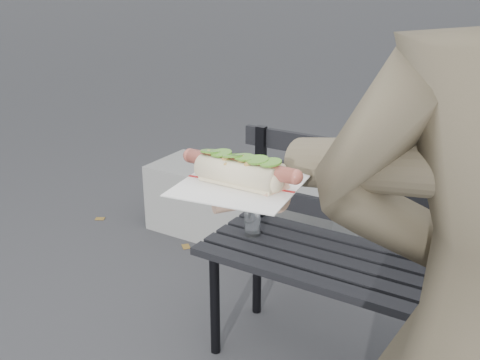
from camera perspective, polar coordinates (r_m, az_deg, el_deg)
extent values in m
cylinder|color=black|center=(2.30, -2.57, -12.56)|extent=(0.04, 0.04, 0.45)
cylinder|color=black|center=(2.55, 1.75, -8.98)|extent=(0.04, 0.04, 0.45)
cube|color=black|center=(1.93, 14.29, -12.10)|extent=(1.50, 0.07, 0.03)
cube|color=black|center=(2.00, 15.10, -10.85)|extent=(1.50, 0.07, 0.03)
cube|color=black|center=(2.08, 15.85, -9.68)|extent=(1.50, 0.07, 0.03)
cube|color=black|center=(2.15, 16.54, -8.60)|extent=(1.50, 0.07, 0.03)
cube|color=black|center=(2.23, 17.18, -7.60)|extent=(1.50, 0.07, 0.03)
cube|color=black|center=(2.38, 2.11, 0.58)|extent=(0.04, 0.03, 0.42)
cube|color=black|center=(2.21, 17.67, -4.87)|extent=(1.50, 0.02, 0.08)
cube|color=black|center=(2.16, 18.04, -1.76)|extent=(1.50, 0.02, 0.08)
cube|color=black|center=(2.12, 18.43, 1.50)|extent=(1.50, 0.02, 0.08)
cylinder|color=white|center=(2.24, 1.28, -3.41)|extent=(0.06, 0.06, 0.19)
cylinder|color=white|center=(2.19, 1.30, -0.91)|extent=(0.03, 0.03, 0.02)
cube|color=slate|center=(3.22, 0.75, -2.86)|extent=(1.20, 0.40, 0.40)
cylinder|color=brown|center=(0.89, 18.25, 1.15)|extent=(0.51, 0.23, 0.19)
cylinder|color=#D8A384|center=(0.92, 2.46, -1.44)|extent=(0.09, 0.08, 0.07)
ellipsoid|color=#D8A384|center=(0.93, 0.00, -1.44)|extent=(0.10, 0.12, 0.03)
cylinder|color=#D8A384|center=(0.93, -3.84, -1.25)|extent=(0.05, 0.02, 0.02)
cylinder|color=#D8A384|center=(0.95, -3.15, -0.86)|extent=(0.05, 0.02, 0.02)
cylinder|color=#D8A384|center=(0.97, -2.47, -0.49)|extent=(0.05, 0.02, 0.02)
cylinder|color=#D8A384|center=(0.98, -1.82, -0.13)|extent=(0.05, 0.02, 0.02)
cylinder|color=#D8A384|center=(0.88, -1.32, -2.60)|extent=(0.04, 0.05, 0.02)
cube|color=white|center=(0.92, 0.00, -0.46)|extent=(0.21, 0.21, 0.00)
cube|color=#B21E1E|center=(0.92, 0.00, -0.37)|extent=(0.19, 0.03, 0.00)
cylinder|color=#AF5443|center=(0.91, 0.00, 1.47)|extent=(0.20, 0.02, 0.02)
sphere|color=#AF5443|center=(0.97, -5.07, 2.49)|extent=(0.03, 0.02, 0.02)
sphere|color=#AF5443|center=(0.87, 5.64, 0.32)|extent=(0.02, 0.02, 0.02)
sphere|color=#9E6B2D|center=(0.92, -1.08, 2.24)|extent=(0.01, 0.01, 0.01)
sphere|color=#9E6B2D|center=(0.88, 3.00, 1.23)|extent=(0.01, 0.01, 0.01)
sphere|color=#9E6B2D|center=(0.91, 2.89, 2.04)|extent=(0.01, 0.01, 0.01)
sphere|color=#9E6B2D|center=(0.89, -0.67, 1.22)|extent=(0.01, 0.01, 0.01)
sphere|color=#9E6B2D|center=(0.93, -2.54, 2.40)|extent=(0.01, 0.01, 0.01)
sphere|color=#9E6B2D|center=(0.88, 2.51, 0.85)|extent=(0.01, 0.01, 0.01)
sphere|color=#9E6B2D|center=(0.90, 1.51, 1.49)|extent=(0.01, 0.01, 0.01)
sphere|color=#9E6B2D|center=(0.89, 3.00, 1.20)|extent=(0.01, 0.01, 0.01)
sphere|color=#9E6B2D|center=(0.94, -1.38, 2.50)|extent=(0.01, 0.01, 0.01)
sphere|color=#9E6B2D|center=(0.92, -2.30, 1.78)|extent=(0.01, 0.01, 0.01)
sphere|color=#9E6B2D|center=(0.91, 0.34, 1.86)|extent=(0.01, 0.01, 0.01)
sphere|color=#9E6B2D|center=(0.94, -2.32, 2.72)|extent=(0.01, 0.01, 0.01)
sphere|color=#9E6B2D|center=(0.95, -2.19, 2.69)|extent=(0.01, 0.01, 0.01)
sphere|color=#9E6B2D|center=(0.94, -3.21, 2.74)|extent=(0.01, 0.01, 0.01)
sphere|color=#9E6B2D|center=(0.91, 1.35, 1.94)|extent=(0.01, 0.01, 0.01)
sphere|color=#9E6B2D|center=(0.92, -1.84, 1.91)|extent=(0.01, 0.01, 0.01)
sphere|color=#9E6B2D|center=(0.92, -0.13, 2.34)|extent=(0.01, 0.01, 0.01)
sphere|color=#9E6B2D|center=(0.94, -2.89, 2.61)|extent=(0.01, 0.01, 0.01)
sphere|color=#9E6B2D|center=(0.90, 2.93, 1.42)|extent=(0.01, 0.01, 0.01)
sphere|color=#9E6B2D|center=(0.91, 2.14, 1.79)|extent=(0.01, 0.01, 0.01)
sphere|color=#9E6B2D|center=(0.90, -1.43, 1.46)|extent=(0.01, 0.01, 0.01)
sphere|color=#9E6B2D|center=(0.90, 0.10, 1.75)|extent=(0.01, 0.01, 0.01)
sphere|color=#9E6B2D|center=(0.91, 0.17, 2.12)|extent=(0.01, 0.01, 0.01)
sphere|color=#9E6B2D|center=(0.87, 2.16, 0.92)|extent=(0.01, 0.01, 0.01)
sphere|color=#9E6B2D|center=(0.92, -1.16, 1.88)|extent=(0.01, 0.01, 0.01)
sphere|color=#9E6B2D|center=(0.89, 0.77, 1.43)|extent=(0.01, 0.01, 0.01)
sphere|color=#9E6B2D|center=(0.91, -1.49, 2.04)|extent=(0.01, 0.01, 0.01)
sphere|color=#9E6B2D|center=(0.93, 1.11, 2.31)|extent=(0.01, 0.01, 0.01)
cylinder|color=#549428|center=(0.94, -2.95, 2.94)|extent=(0.04, 0.04, 0.01)
cylinder|color=#549428|center=(0.93, -1.94, 2.77)|extent=(0.04, 0.04, 0.01)
cylinder|color=#549428|center=(0.91, -0.72, 2.50)|extent=(0.04, 0.04, 0.01)
cylinder|color=#549428|center=(0.90, 0.51, 2.33)|extent=(0.04, 0.04, 0.00)
cylinder|color=#549428|center=(0.89, 1.78, 2.08)|extent=(0.04, 0.04, 0.01)
cylinder|color=#549428|center=(0.88, 3.11, 1.80)|extent=(0.04, 0.04, 0.01)
cube|color=brown|center=(3.66, -14.04, -3.83)|extent=(0.07, 0.06, 0.00)
cube|color=brown|center=(3.23, -5.51, -6.74)|extent=(0.07, 0.07, 0.00)
cube|color=brown|center=(3.60, 8.44, -3.88)|extent=(0.04, 0.05, 0.00)
cube|color=brown|center=(2.50, 16.20, -16.76)|extent=(0.07, 0.07, 0.00)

